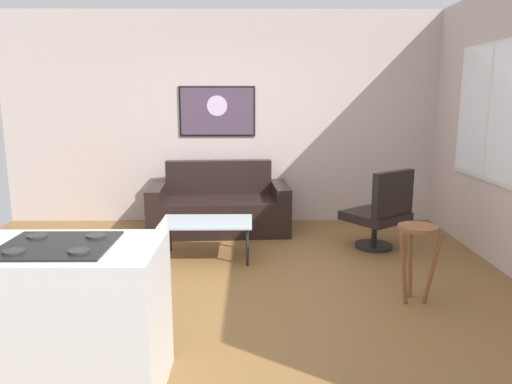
{
  "coord_description": "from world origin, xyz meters",
  "views": [
    {
      "loc": [
        0.13,
        -4.12,
        1.7
      ],
      "look_at": [
        0.17,
        0.9,
        0.7
      ],
      "focal_mm": 33.83,
      "sensor_mm": 36.0,
      "label": 1
    }
  ],
  "objects": [
    {
      "name": "kitchen_counter",
      "position": [
        -1.26,
        -1.56,
        0.45
      ],
      "size": [
        1.75,
        0.68,
        0.91
      ],
      "color": "silver",
      "rests_on": "ground"
    },
    {
      "name": "bar_stool",
      "position": [
        1.49,
        -0.31,
        0.51
      ],
      "size": [
        0.37,
        0.37,
        0.66
      ],
      "color": "brown",
      "rests_on": "ground"
    },
    {
      "name": "couch",
      "position": [
        -0.29,
        1.88,
        0.29
      ],
      "size": [
        1.79,
        0.94,
        0.87
      ],
      "color": "black",
      "rests_on": "ground"
    },
    {
      "name": "window",
      "position": [
        2.59,
        0.9,
        1.53
      ],
      "size": [
        0.03,
        1.45,
        1.42
      ],
      "color": "silver"
    },
    {
      "name": "back_wall",
      "position": [
        0.0,
        2.42,
        1.4
      ],
      "size": [
        6.4,
        0.05,
        2.8
      ],
      "primitive_type": "cube",
      "color": "beige",
      "rests_on": "ground"
    },
    {
      "name": "armchair",
      "position": [
        1.57,
        1.09,
        0.43
      ],
      "size": [
        0.83,
        0.83,
        0.91
      ],
      "color": "black",
      "rests_on": "ground"
    },
    {
      "name": "coffee_table",
      "position": [
        -0.35,
        0.81,
        0.37
      ],
      "size": [
        0.96,
        0.59,
        0.41
      ],
      "color": "silver",
      "rests_on": "ground"
    },
    {
      "name": "wall_painting",
      "position": [
        -0.33,
        2.38,
        1.5
      ],
      "size": [
        1.01,
        0.03,
        0.66
      ],
      "color": "black"
    },
    {
      "name": "ground",
      "position": [
        0.0,
        0.0,
        -0.02
      ],
      "size": [
        6.4,
        6.4,
        0.04
      ],
      "primitive_type": "cube",
      "color": "brown"
    }
  ]
}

